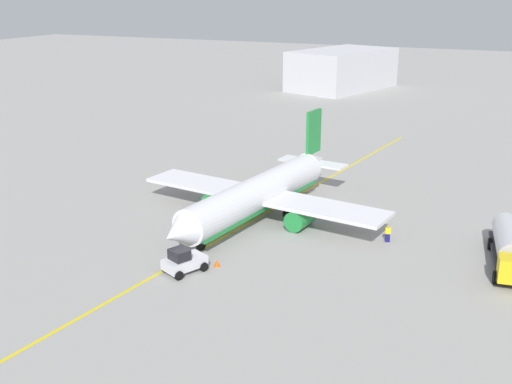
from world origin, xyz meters
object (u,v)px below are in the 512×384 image
Objects in this scene: pushback_tug at (183,261)px; safety_cone_nose at (217,263)px; airplane at (259,194)px; refueling_worker at (388,234)px; fuel_tanker at (509,247)px.

pushback_tug is 3.09m from safety_cone_nose.
pushback_tug is (14.78, -0.55, -1.59)m from airplane.
pushback_tug is at bearing -44.07° from safety_cone_nose.
airplane is at bearing -94.06° from refueling_worker.
pushback_tug reaches higher than safety_cone_nose.
refueling_worker is (-13.78, 14.57, -0.19)m from pushback_tug.
safety_cone_nose is (-2.17, 2.10, -0.68)m from pushback_tug.
fuel_tanker is at bearing 85.12° from refueling_worker.
safety_cone_nose is at bearing -47.04° from refueling_worker.
refueling_worker is (-0.92, -10.81, -0.91)m from fuel_tanker.
fuel_tanker is 25.66m from safety_cone_nose.
fuel_tanker reaches higher than safety_cone_nose.
airplane reaches higher than safety_cone_nose.
safety_cone_nose is at bearing -65.33° from fuel_tanker.
fuel_tanker is 10.88m from refueling_worker.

